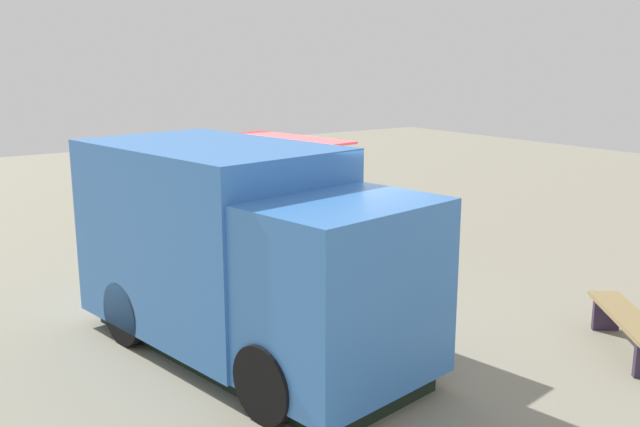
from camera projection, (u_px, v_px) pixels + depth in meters
ground_plane at (312, 321)px, 9.66m from camera, size 40.00×40.00×0.00m
food_truck at (242, 256)px, 8.44m from camera, size 3.04×4.93×2.52m
person_customer at (358, 235)px, 13.04m from camera, size 0.73×0.70×0.86m
planter_flowering_near at (239, 229)px, 13.42m from camera, size 0.41×0.41×0.67m
planter_flowering_far at (161, 249)px, 11.94m from camera, size 0.51×0.51×0.71m
planter_flowering_side at (335, 216)px, 14.54m from camera, size 0.53×0.53×0.66m
plaza_bench at (627, 323)px, 8.57m from camera, size 1.42×1.65×0.48m
trash_bin at (304, 233)px, 12.46m from camera, size 0.46×0.46×0.98m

